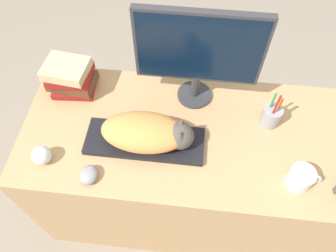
{
  "coord_description": "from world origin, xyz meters",
  "views": [
    {
      "loc": [
        -0.01,
        -0.42,
        1.91
      ],
      "look_at": [
        -0.09,
        0.3,
        0.82
      ],
      "focal_mm": 35.0,
      "sensor_mm": 36.0,
      "label": 1
    }
  ],
  "objects": [
    {
      "name": "monitor",
      "position": [
        0.01,
        0.52,
        1.03
      ],
      "size": [
        0.5,
        0.15,
        0.45
      ],
      "color": "#333338",
      "rests_on": "desk"
    },
    {
      "name": "book_stack",
      "position": [
        -0.54,
        0.5,
        0.83
      ],
      "size": [
        0.21,
        0.17,
        0.15
      ],
      "color": "maroon",
      "rests_on": "desk"
    },
    {
      "name": "keyboard",
      "position": [
        -0.18,
        0.25,
        0.77
      ],
      "size": [
        0.48,
        0.17,
        0.02
      ],
      "color": "black",
      "rests_on": "desk"
    },
    {
      "name": "coffee_mug",
      "position": [
        0.42,
        0.14,
        0.8
      ],
      "size": [
        0.12,
        0.09,
        0.08
      ],
      "color": "silver",
      "rests_on": "desk"
    },
    {
      "name": "cat",
      "position": [
        -0.15,
        0.25,
        0.84
      ],
      "size": [
        0.37,
        0.18,
        0.13
      ],
      "color": "#D18C47",
      "rests_on": "keyboard"
    },
    {
      "name": "desk",
      "position": [
        0.0,
        0.32,
        0.38
      ],
      "size": [
        1.41,
        0.63,
        0.76
      ],
      "color": "tan",
      "rests_on": "ground_plane"
    },
    {
      "name": "baseball",
      "position": [
        -0.56,
        0.13,
        0.8
      ],
      "size": [
        0.08,
        0.08,
        0.08
      ],
      "color": "silver",
      "rests_on": "desk"
    },
    {
      "name": "pen_cup",
      "position": [
        0.33,
        0.41,
        0.81
      ],
      "size": [
        0.08,
        0.08,
        0.2
      ],
      "color": "#939399",
      "rests_on": "desk"
    },
    {
      "name": "computer_mouse",
      "position": [
        -0.37,
        0.08,
        0.78
      ],
      "size": [
        0.07,
        0.08,
        0.04
      ],
      "color": "gray",
      "rests_on": "desk"
    }
  ]
}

